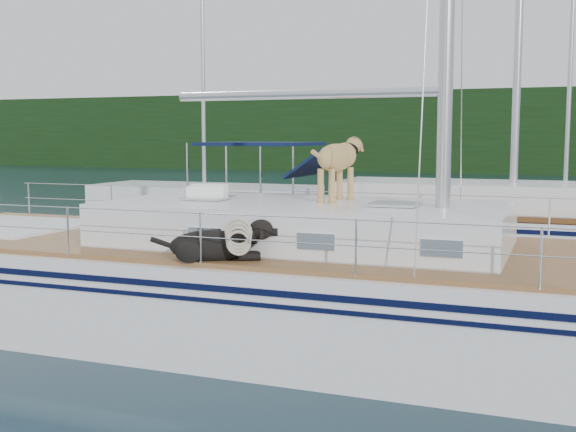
% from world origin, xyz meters
% --- Properties ---
extents(ground, '(120.00, 120.00, 0.00)m').
position_xyz_m(ground, '(0.00, 0.00, 0.00)').
color(ground, black).
rests_on(ground, ground).
extents(tree_line, '(90.00, 3.00, 6.00)m').
position_xyz_m(tree_line, '(0.00, 45.00, 3.00)').
color(tree_line, black).
rests_on(tree_line, ground).
extents(shore_bank, '(92.00, 1.00, 1.20)m').
position_xyz_m(shore_bank, '(0.00, 46.20, 0.60)').
color(shore_bank, '#595147').
rests_on(shore_bank, ground).
extents(main_sailboat, '(12.00, 3.89, 14.01)m').
position_xyz_m(main_sailboat, '(0.10, -0.00, 0.68)').
color(main_sailboat, white).
rests_on(main_sailboat, ground).
extents(neighbor_sailboat, '(11.00, 3.50, 13.30)m').
position_xyz_m(neighbor_sailboat, '(0.71, 6.56, 0.63)').
color(neighbor_sailboat, white).
rests_on(neighbor_sailboat, ground).
extents(bg_boat_west, '(8.00, 3.00, 11.65)m').
position_xyz_m(bg_boat_west, '(-8.00, 14.00, 0.45)').
color(bg_boat_west, white).
rests_on(bg_boat_west, ground).
extents(bg_boat_center, '(7.20, 3.00, 11.65)m').
position_xyz_m(bg_boat_center, '(4.00, 16.00, 0.45)').
color(bg_boat_center, white).
rests_on(bg_boat_center, ground).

